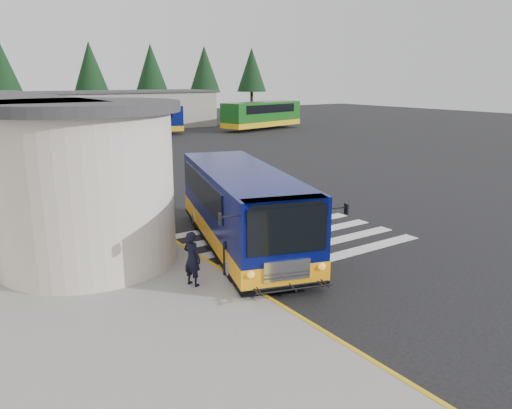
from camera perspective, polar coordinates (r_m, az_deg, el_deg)
ground at (r=18.83m, az=3.02°, el=-3.02°), size 140.00×140.00×0.00m
sidewalk at (r=19.20m, az=-27.02°, el=-4.04°), size 10.00×34.00×0.15m
curb_strip at (r=20.30m, az=-13.13°, el=-1.87°), size 0.12×34.00×0.16m
crosswalk at (r=17.93m, az=3.29°, el=-3.90°), size 8.00×5.35×0.01m
depot_building at (r=58.88m, az=-17.74°, el=10.20°), size 26.40×8.40×4.20m
tree_line at (r=66.56m, az=-19.88°, el=14.46°), size 58.40×4.40×10.00m
transit_bus at (r=16.65m, az=-1.60°, el=-0.77°), size 5.38×9.67×2.66m
pedestrian_a at (r=13.51m, az=-7.31°, el=-6.15°), size 0.53×0.64×1.51m
pedestrian_b at (r=14.93m, az=-14.36°, el=-3.93°), size 0.75×0.92×1.78m
bollard at (r=14.17m, az=-3.63°, el=-6.14°), size 0.08×0.08×1.01m
far_bus_a at (r=51.99m, az=-13.78°, el=9.46°), size 9.92×5.24×2.47m
far_bus_b at (r=56.25m, az=0.67°, el=10.29°), size 10.49×5.01×2.61m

